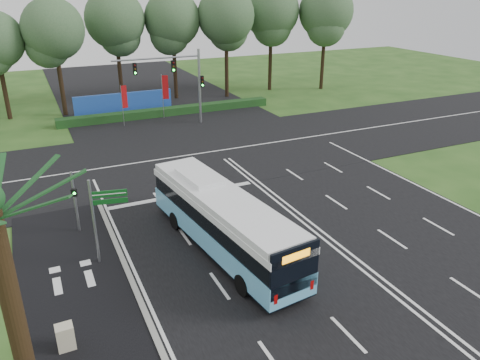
% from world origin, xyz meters
% --- Properties ---
extents(ground, '(120.00, 120.00, 0.00)m').
position_xyz_m(ground, '(0.00, 0.00, 0.00)').
color(ground, '#254B19').
rests_on(ground, ground).
extents(road_main, '(20.00, 120.00, 0.04)m').
position_xyz_m(road_main, '(0.00, 0.00, 0.02)').
color(road_main, black).
rests_on(road_main, ground).
extents(road_cross, '(120.00, 14.00, 0.05)m').
position_xyz_m(road_cross, '(0.00, 12.00, 0.03)').
color(road_cross, black).
rests_on(road_cross, ground).
extents(bike_path, '(5.00, 18.00, 0.06)m').
position_xyz_m(bike_path, '(-12.50, -3.00, 0.03)').
color(bike_path, black).
rests_on(bike_path, ground).
extents(kerb_strip, '(0.25, 18.00, 0.12)m').
position_xyz_m(kerb_strip, '(-10.10, -3.00, 0.06)').
color(kerb_strip, gray).
rests_on(kerb_strip, ground).
extents(city_bus, '(3.80, 11.85, 3.34)m').
position_xyz_m(city_bus, '(-5.23, -2.20, 1.68)').
color(city_bus, '#61B6E2').
rests_on(city_bus, ground).
extents(pedestrian_signal, '(0.33, 0.42, 3.51)m').
position_xyz_m(pedestrian_signal, '(-11.63, 2.85, 1.92)').
color(pedestrian_signal, gray).
rests_on(pedestrian_signal, ground).
extents(street_sign, '(1.67, 0.43, 4.36)m').
position_xyz_m(street_sign, '(-10.81, -0.80, 2.72)').
color(street_sign, gray).
rests_on(street_sign, ground).
extents(utility_cabinet, '(0.64, 0.54, 1.05)m').
position_xyz_m(utility_cabinet, '(-13.22, -6.20, 0.53)').
color(utility_cabinet, beige).
rests_on(utility_cabinet, ground).
extents(banner_flag_left, '(0.57, 0.17, 3.93)m').
position_xyz_m(banner_flag_left, '(-4.83, 22.43, 2.59)').
color(banner_flag_left, gray).
rests_on(banner_flag_left, ground).
extents(banner_flag_mid, '(0.63, 0.23, 4.37)m').
position_xyz_m(banner_flag_mid, '(-0.55, 23.59, 2.86)').
color(banner_flag_mid, gray).
rests_on(banner_flag_mid, ground).
extents(traffic_light_gantry, '(8.41, 0.28, 7.00)m').
position_xyz_m(traffic_light_gantry, '(0.21, 20.50, 4.66)').
color(traffic_light_gantry, gray).
rests_on(traffic_light_gantry, ground).
extents(hedge, '(22.00, 1.20, 0.80)m').
position_xyz_m(hedge, '(0.00, 24.50, 0.40)').
color(hedge, '#173A15').
rests_on(hedge, ground).
extents(blue_hoarding, '(10.00, 0.30, 2.20)m').
position_xyz_m(blue_hoarding, '(-4.00, 27.00, 1.10)').
color(blue_hoarding, '#1F4AA9').
rests_on(blue_hoarding, ground).
extents(eucalyptus_row, '(49.08, 9.39, 12.83)m').
position_xyz_m(eucalyptus_row, '(2.46, 30.55, 8.89)').
color(eucalyptus_row, black).
rests_on(eucalyptus_row, ground).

